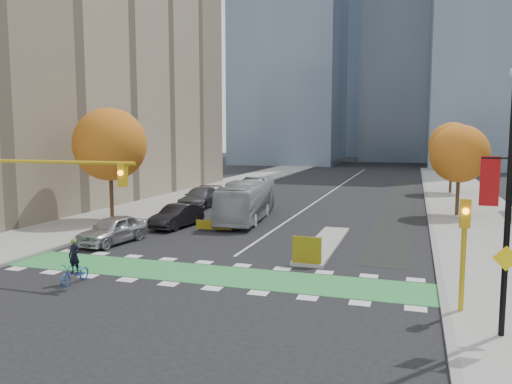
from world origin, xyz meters
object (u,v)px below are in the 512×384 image
Objects in this scene: traffic_signal_east at (464,238)px; cyclist at (75,268)px; traffic_signal_west at (28,185)px; parked_car_e at (255,188)px; parked_car_b at (177,216)px; parked_car_c at (200,197)px; tree_east_far at (452,145)px; banner_lamppost at (509,191)px; hazard_board at (307,250)px; tree_east_near at (459,154)px; parked_car_a at (113,230)px; bus at (247,200)px; parked_car_d at (246,194)px; tree_west at (110,144)px.

cyclist is at bearing -176.32° from traffic_signal_east.
traffic_signal_west reaches higher than parked_car_e.
parked_car_c reaches higher than parked_car_b.
parked_car_c is at bearing -141.42° from tree_east_far.
banner_lamppost is at bearing -63.39° from traffic_signal_east.
hazard_board is 19.93m from tree_east_near.
banner_lamppost is at bearing -15.69° from parked_car_a.
parked_car_a is (-4.84, -10.09, -0.66)m from bus.
parked_car_d is (1.34, 20.00, -0.09)m from parked_car_a.
traffic_signal_west is (-19.93, -22.51, -0.83)m from tree_east_near.
parked_car_c reaches higher than parked_car_a.
parked_car_b reaches higher than parked_car_e.
parked_car_b is at bearing 144.74° from traffic_signal_east.
parked_car_b is 19.29m from parked_car_e.
hazard_board is 0.20× the size of tree_east_near.
parked_car_d is at bearing 95.42° from parked_car_b.
parked_car_c is at bearing 110.35° from parked_car_b.
traffic_signal_east is at bearing 6.75° from cyclist.
parked_car_d is (-17.00, 26.35, -2.01)m from traffic_signal_east.
traffic_signal_west is 2.08× the size of traffic_signal_east.
tree_east_far is 1.29× the size of parked_car_c.
traffic_signal_east reaches higher than parked_car_e.
tree_west is at bearing 150.93° from traffic_signal_east.
parked_car_b is at bearing -136.14° from bus.
parked_car_d is 1.20× the size of parked_car_e.
banner_lamppost reaches higher than parked_car_c.
tree_west reaches higher than bus.
traffic_signal_east is at bearing 0.01° from traffic_signal_west.
traffic_signal_east is (-1.50, -22.51, -2.13)m from tree_east_near.
parked_car_e is at bearing 96.18° from parked_car_d.
tree_east_near is at bearing 57.45° from cyclist.
tree_east_near is 0.83× the size of traffic_signal_west.
banner_lamppost is at bearing -0.47° from cyclist.
bus reaches higher than parked_car_b.
traffic_signal_west reaches higher than parked_car_d.
parked_car_e is at bearing 119.46° from traffic_signal_east.
traffic_signal_west is 12.58m from parked_car_b.
parked_car_e reaches higher than parked_car_d.
parked_car_d is (0.09, 14.28, -0.05)m from parked_car_b.
bus is (1.83, 17.43, 0.82)m from cyclist.
bus is (-14.50, 18.43, -3.14)m from banner_lamppost.
banner_lamppost is 31.30m from parked_car_c.
tree_east_near is 1.49× the size of parked_car_a.
parked_car_c is at bearing 132.40° from traffic_signal_east.
parked_car_d is at bearing 115.88° from hazard_board.
parked_car_a is (-11.84, 1.64, 0.01)m from hazard_board.
traffic_signal_west is at bearing -158.45° from hazard_board.
bus is at bearing 120.83° from hazard_board.
parked_car_a is (-19.84, -16.16, -4.05)m from tree_east_near.
bus is (4.93, 16.44, -2.56)m from traffic_signal_west.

